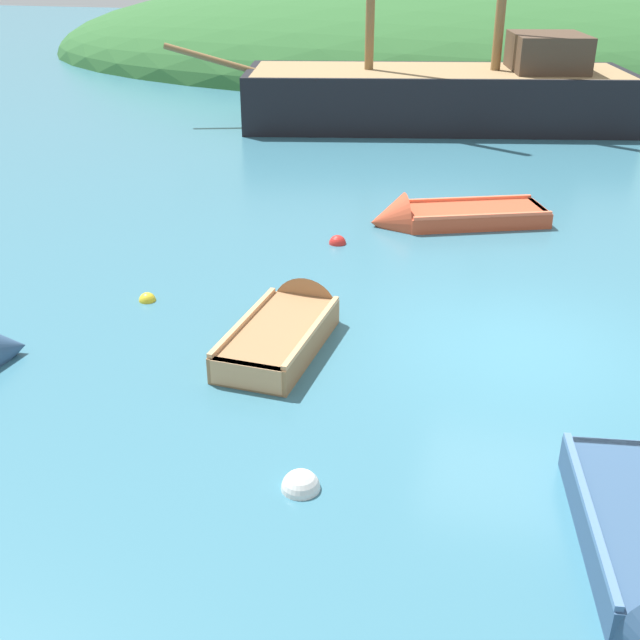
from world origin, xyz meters
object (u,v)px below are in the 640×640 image
at_px(rowboat_far, 289,329).
at_px(buoy_yellow, 148,301).
at_px(rowboat_near_dock, 442,219).
at_px(sailing_ship, 440,104).
at_px(buoy_white, 301,488).
at_px(buoy_red, 337,244).

height_order(rowboat_far, buoy_yellow, rowboat_far).
distance_m(rowboat_near_dock, buoy_yellow, 6.77).
bearing_deg(sailing_ship, rowboat_far, 76.26).
bearing_deg(rowboat_far, rowboat_near_dock, -11.91).
distance_m(buoy_white, buoy_yellow, 5.63).
relative_size(buoy_white, buoy_yellow, 1.53).
height_order(buoy_white, buoy_yellow, buoy_white).
relative_size(buoy_red, buoy_yellow, 1.21).
distance_m(rowboat_far, rowboat_near_dock, 6.11).
distance_m(buoy_white, buoy_red, 7.72).
relative_size(rowboat_near_dock, buoy_red, 11.41).
xyz_separation_m(rowboat_far, buoy_yellow, (-2.68, 0.65, -0.14)).
relative_size(rowboat_near_dock, buoy_white, 8.99).
bearing_deg(rowboat_near_dock, sailing_ship, -104.83).
xyz_separation_m(rowboat_far, buoy_white, (1.19, -3.44, -0.14)).
xyz_separation_m(rowboat_near_dock, buoy_red, (-1.86, -1.77, -0.10)).
distance_m(sailing_ship, buoy_white, 19.36).
bearing_deg(sailing_ship, buoy_red, 74.60).
distance_m(rowboat_far, buoy_white, 3.65).
bearing_deg(rowboat_near_dock, rowboat_far, 52.58).
distance_m(buoy_red, buoy_yellow, 4.24).
bearing_deg(buoy_white, buoy_red, 100.99).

